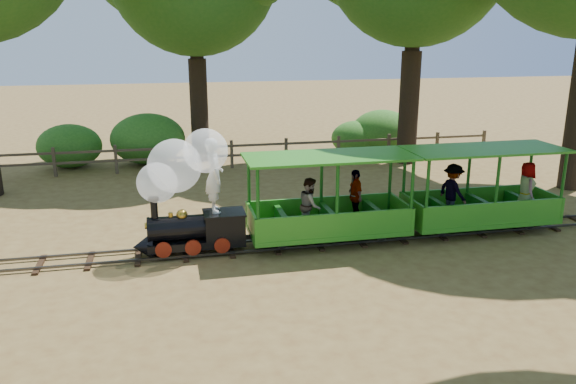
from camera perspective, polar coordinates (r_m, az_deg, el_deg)
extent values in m
plane|color=olive|center=(13.02, 2.95, -5.26)|extent=(90.00, 90.00, 0.00)
cube|color=#3F3D3A|center=(12.73, 3.31, -5.42)|extent=(22.00, 0.05, 0.05)
cube|color=#3F3D3A|center=(13.27, 2.62, -4.51)|extent=(22.00, 0.05, 0.05)
cube|color=#382314|center=(13.02, 2.95, -5.16)|extent=(0.12, 1.00, 0.05)
cube|color=#382314|center=(12.72, -19.49, -6.60)|extent=(0.12, 1.00, 0.05)
cube|color=#382314|center=(15.06, 21.66, -3.34)|extent=(0.12, 1.00, 0.05)
cube|color=black|center=(12.52, -9.26, -5.01)|extent=(2.10, 0.67, 0.17)
cylinder|color=black|center=(12.40, -10.88, -3.58)|extent=(1.34, 0.53, 0.53)
cylinder|color=black|center=(12.25, -13.45, -1.62)|extent=(0.15, 0.15, 0.42)
sphere|color=#B78D2C|center=(12.31, -10.73, -2.31)|extent=(0.25, 0.25, 0.25)
cylinder|color=#B78D2C|center=(12.30, -11.84, -2.29)|extent=(0.10, 0.10, 0.10)
cube|color=black|center=(12.45, -6.48, -3.33)|extent=(0.86, 0.67, 0.52)
cube|color=black|center=(12.36, -6.52, -2.10)|extent=(0.91, 0.73, 0.04)
cone|color=black|center=(12.54, -14.51, -5.40)|extent=(0.43, 0.61, 0.61)
cylinder|color=#B78D2C|center=(12.37, -14.13, -3.35)|extent=(0.10, 0.13, 0.13)
cylinder|color=maroon|center=(12.19, -12.54, -5.78)|extent=(0.34, 0.06, 0.34)
cylinder|color=maroon|center=(12.84, -12.55, -4.66)|extent=(0.34, 0.06, 0.34)
cylinder|color=maroon|center=(12.20, -9.62, -5.60)|extent=(0.34, 0.06, 0.34)
cylinder|color=maroon|center=(12.84, -9.78, -4.50)|extent=(0.34, 0.06, 0.34)
cylinder|color=maroon|center=(12.24, -6.71, -5.41)|extent=(0.34, 0.06, 0.34)
cylinder|color=maroon|center=(12.88, -7.02, -4.33)|extent=(0.34, 0.06, 0.34)
sphere|color=white|center=(12.15, -13.16, 0.93)|extent=(0.86, 0.86, 0.86)
sphere|color=white|center=(12.12, -11.45, 2.62)|extent=(1.14, 1.14, 1.14)
sphere|color=white|center=(12.13, -8.37, 4.17)|extent=(0.95, 0.95, 0.95)
imported|color=white|center=(12.20, -7.51, 1.71)|extent=(0.41, 0.60, 1.63)
cube|color=#308E1F|center=(12.98, 4.10, -3.79)|extent=(3.63, 1.39, 0.11)
cube|color=#155A14|center=(13.02, 4.09, -4.32)|extent=(3.27, 0.53, 0.15)
cube|color=#308E1F|center=(12.28, 4.98, -3.37)|extent=(3.63, 0.06, 0.53)
cube|color=#308E1F|center=(13.47, 3.35, -1.60)|extent=(3.63, 0.06, 0.53)
cube|color=#308E1F|center=(12.51, 4.25, 3.60)|extent=(3.79, 1.55, 0.05)
cylinder|color=#155A14|center=(11.75, -3.07, -1.49)|extent=(0.07, 0.07, 1.71)
cylinder|color=#155A14|center=(12.95, -3.98, 0.14)|extent=(0.07, 0.07, 1.71)
cylinder|color=#155A14|center=(12.75, 12.46, -0.46)|extent=(0.07, 0.07, 1.71)
cylinder|color=#155A14|center=(13.86, 10.31, 0.97)|extent=(0.07, 0.07, 1.71)
cube|color=#155A14|center=(12.64, -0.63, -3.01)|extent=(0.13, 1.17, 0.43)
cube|color=#155A14|center=(12.89, 4.12, -2.67)|extent=(0.13, 1.17, 0.43)
cube|color=#155A14|center=(13.23, 8.66, -2.33)|extent=(0.13, 1.17, 0.43)
cylinder|color=black|center=(12.41, -0.61, -5.11)|extent=(0.30, 0.06, 0.30)
cylinder|color=black|center=(13.08, -1.26, -3.99)|extent=(0.30, 0.06, 0.30)
cylinder|color=black|center=(13.05, 9.46, -4.26)|extent=(0.30, 0.06, 0.30)
cylinder|color=black|center=(13.69, 8.34, -3.25)|extent=(0.30, 0.06, 0.30)
imported|color=gray|center=(12.45, 2.26, -1.34)|extent=(0.61, 0.71, 1.25)
imported|color=gray|center=(13.23, 6.82, -0.37)|extent=(0.31, 0.74, 1.26)
cube|color=#308E1F|center=(14.49, 18.79, -2.51)|extent=(3.63, 1.39, 0.11)
cube|color=#155A14|center=(14.53, 18.74, -2.99)|extent=(3.27, 0.53, 0.15)
cube|color=#308E1F|center=(13.87, 20.26, -2.06)|extent=(3.63, 0.06, 0.53)
cube|color=#308E1F|center=(14.93, 17.63, -0.58)|extent=(3.63, 0.06, 0.53)
cube|color=#308E1F|center=(14.07, 19.40, 4.12)|extent=(3.79, 1.55, 0.05)
cylinder|color=#155A14|center=(12.90, 13.93, -0.36)|extent=(0.07, 0.07, 1.71)
cylinder|color=#155A14|center=(14.00, 11.69, 1.04)|extent=(0.07, 0.07, 1.71)
cylinder|color=#155A14|center=(14.74, 26.11, 0.47)|extent=(0.07, 0.07, 1.71)
cylinder|color=#155A14|center=(15.71, 23.32, 1.67)|extent=(0.07, 0.07, 1.71)
cube|color=#155A14|center=(13.89, 15.02, -1.82)|extent=(0.13, 1.17, 0.43)
cube|color=#155A14|center=(14.41, 18.88, -1.50)|extent=(0.13, 1.17, 0.43)
cube|color=#155A14|center=(14.99, 22.45, -1.20)|extent=(0.13, 1.17, 0.43)
cylinder|color=black|center=(13.66, 15.33, -3.70)|extent=(0.30, 0.06, 0.30)
cylinder|color=black|center=(14.27, 14.00, -2.76)|extent=(0.30, 0.06, 0.30)
cylinder|color=black|center=(14.86, 23.32, -2.87)|extent=(0.30, 0.06, 0.30)
cylinder|color=black|center=(15.42, 21.79, -2.05)|extent=(0.30, 0.06, 0.30)
imported|color=gray|center=(14.02, 16.39, 0.13)|extent=(0.67, 0.94, 1.31)
imported|color=gray|center=(14.80, 23.03, 0.32)|extent=(0.56, 0.72, 1.31)
cylinder|color=#2D2116|center=(21.43, -9.01, 8.17)|extent=(0.66, 0.66, 3.79)
cylinder|color=#2D2116|center=(21.25, -9.36, 16.15)|extent=(0.50, 0.50, 2.17)
cylinder|color=#2D2116|center=(21.27, 12.16, 8.34)|extent=(0.72, 0.72, 4.07)
cylinder|color=#2D2116|center=(21.12, 12.68, 16.97)|extent=(0.54, 0.54, 2.33)
cube|color=brown|center=(20.49, -22.65, 2.83)|extent=(0.10, 0.10, 1.00)
cube|color=brown|center=(20.22, -17.08, 3.20)|extent=(0.10, 0.10, 1.00)
cube|color=brown|center=(20.15, -11.40, 3.54)|extent=(0.10, 0.10, 1.00)
cube|color=brown|center=(20.27, -5.74, 3.85)|extent=(0.10, 0.10, 1.00)
cube|color=brown|center=(20.59, -0.19, 4.12)|extent=(0.10, 0.10, 1.00)
cube|color=brown|center=(21.10, 5.14, 4.34)|extent=(0.10, 0.10, 1.00)
cube|color=brown|center=(21.77, 10.18, 4.51)|extent=(0.10, 0.10, 1.00)
cube|color=brown|center=(22.61, 14.89, 4.64)|extent=(0.10, 0.10, 1.00)
cube|color=brown|center=(23.58, 19.24, 4.73)|extent=(0.10, 0.10, 1.00)
cube|color=brown|center=(20.35, -2.96, 4.82)|extent=(18.00, 0.06, 0.08)
cube|color=brown|center=(20.42, -2.94, 3.85)|extent=(18.00, 0.06, 0.08)
ellipsoid|color=#2D6B1E|center=(21.64, -21.32, 4.37)|extent=(2.27, 1.74, 1.57)
ellipsoid|color=#2D6B1E|center=(21.35, -14.05, 5.26)|extent=(2.71, 2.08, 1.87)
ellipsoid|color=#2D6B1E|center=(22.62, 6.84, 5.51)|extent=(1.94, 1.49, 1.34)
ellipsoid|color=#2D6B1E|center=(22.97, 9.47, 6.07)|extent=(2.52, 1.94, 1.75)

